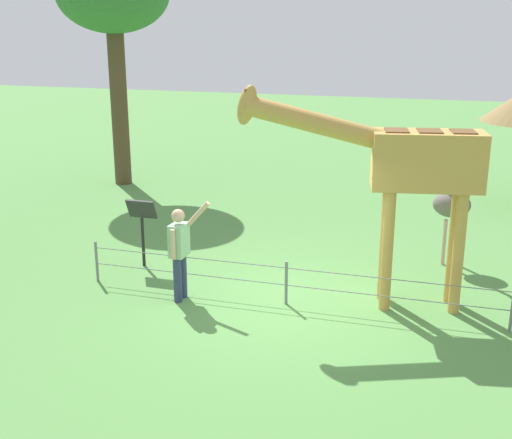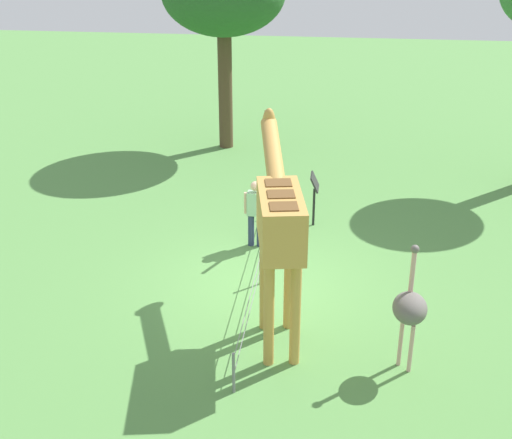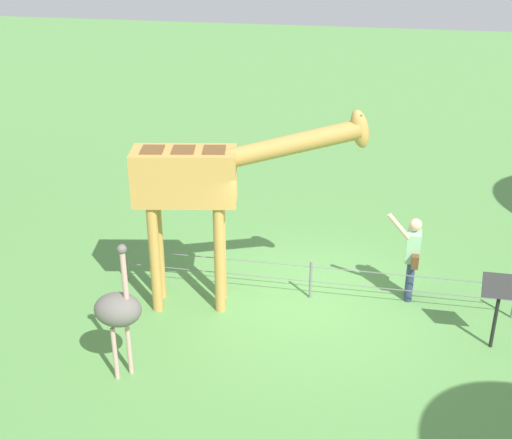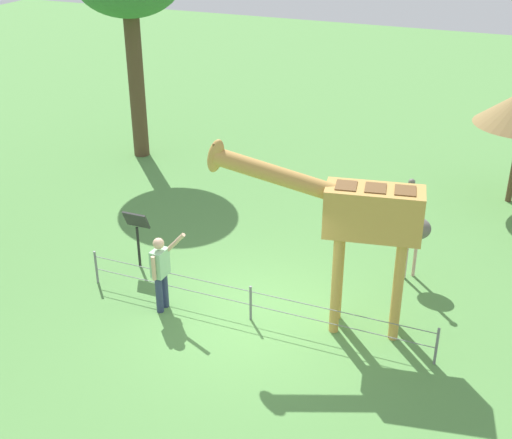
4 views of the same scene
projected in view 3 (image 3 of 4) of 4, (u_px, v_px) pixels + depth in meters
The scene contains 6 objects.
ground_plane at pixel (310, 299), 12.14m from camera, with size 60.00×60.00×0.00m, color #568E47.
giraffe at pixel (205, 183), 11.04m from camera, with size 3.90×1.17×3.59m.
visitor at pixel (412, 254), 11.80m from camera, with size 0.63×0.58×1.72m.
ostrich at pixel (118, 310), 9.67m from camera, with size 0.70×0.56×2.25m.
info_sign at pixel (499, 296), 10.44m from camera, with size 0.56×0.21×1.32m.
wire_fence at pixel (311, 278), 12.02m from camera, with size 7.05×0.05×0.75m.
Camera 3 is at (1.00, -10.36, 6.48)m, focal length 47.11 mm.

